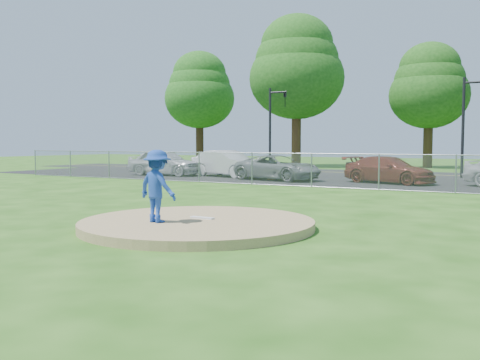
% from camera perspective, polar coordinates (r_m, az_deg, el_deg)
% --- Properties ---
extents(ground, '(120.00, 120.00, 0.00)m').
position_cam_1_polar(ground, '(21.41, 10.60, -1.37)').
color(ground, '#204D11').
rests_on(ground, ground).
extents(pitchers_mound, '(5.40, 5.40, 0.20)m').
position_cam_1_polar(pitchers_mound, '(12.43, -4.56, -4.70)').
color(pitchers_mound, '#997F54').
rests_on(pitchers_mound, ground).
extents(pitching_rubber, '(0.60, 0.15, 0.04)m').
position_cam_1_polar(pitching_rubber, '(12.57, -4.05, -4.05)').
color(pitching_rubber, white).
rests_on(pitching_rubber, pitchers_mound).
extents(chain_link_fence, '(40.00, 0.06, 1.50)m').
position_cam_1_polar(chain_link_fence, '(23.25, 12.22, 0.88)').
color(chain_link_fence, gray).
rests_on(chain_link_fence, ground).
extents(parking_lot, '(50.00, 8.00, 0.01)m').
position_cam_1_polar(parking_lot, '(27.62, 14.97, -0.23)').
color(parking_lot, black).
rests_on(parking_lot, ground).
extents(street, '(60.00, 7.00, 0.01)m').
position_cam_1_polar(street, '(34.92, 18.06, 0.56)').
color(street, black).
rests_on(street, ground).
extents(tree_far_left, '(6.72, 6.72, 10.74)m').
position_cam_1_polar(tree_far_left, '(52.19, -4.35, 9.58)').
color(tree_far_left, '#331D12').
rests_on(tree_far_left, ground).
extents(tree_left, '(7.84, 7.84, 12.53)m').
position_cam_1_polar(tree_left, '(45.33, 6.07, 11.92)').
color(tree_left, '#3D2516').
rests_on(tree_left, ground).
extents(tree_center, '(6.16, 6.16, 9.84)m').
position_cam_1_polar(tree_center, '(45.10, 19.54, 9.49)').
color(tree_center, '#362313').
rests_on(tree_center, ground).
extents(traffic_signal_left, '(1.28, 0.20, 5.60)m').
position_cam_1_polar(traffic_signal_left, '(35.80, 3.56, 6.21)').
color(traffic_signal_left, black).
rests_on(traffic_signal_left, ground).
extents(pitcher, '(1.14, 0.77, 1.62)m').
position_cam_1_polar(pitcher, '(12.05, -8.81, -0.65)').
color(pitcher, '#1C3F9A').
rests_on(pitcher, pitchers_mound).
extents(traffic_cone, '(0.31, 0.31, 0.61)m').
position_cam_1_polar(traffic_cone, '(28.72, 3.34, 0.67)').
color(traffic_cone, orange).
rests_on(traffic_cone, parking_lot).
extents(parked_car_silver, '(4.74, 2.15, 1.58)m').
position_cam_1_polar(parked_car_silver, '(32.55, -8.01, 1.88)').
color(parked_car_silver, silver).
rests_on(parked_car_silver, parking_lot).
extents(parked_car_white, '(4.90, 2.73, 1.53)m').
position_cam_1_polar(parked_car_white, '(30.96, -1.35, 1.77)').
color(parked_car_white, silver).
rests_on(parked_car_white, parking_lot).
extents(parked_car_gray, '(5.07, 3.07, 1.31)m').
position_cam_1_polar(parked_car_gray, '(28.17, 4.05, 1.32)').
color(parked_car_gray, slate).
rests_on(parked_car_gray, parking_lot).
extents(parked_car_darkred, '(4.84, 3.04, 1.31)m').
position_cam_1_polar(parked_car_darkred, '(26.91, 15.63, 1.05)').
color(parked_car_darkred, maroon).
rests_on(parked_car_darkred, parking_lot).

